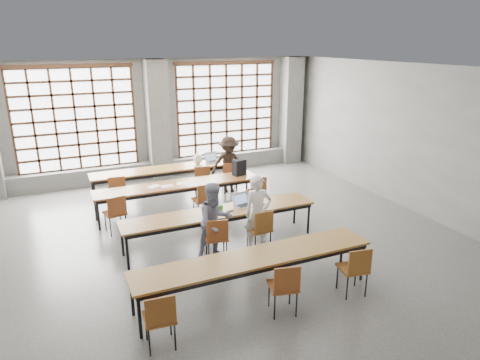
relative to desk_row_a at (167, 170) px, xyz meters
name	(u,v)px	position (x,y,z in m)	size (l,w,h in m)	color
floor	(225,250)	(0.19, -3.70, -0.66)	(11.00, 11.00, 0.00)	#4C4C49
ceiling	(223,70)	(0.19, -3.70, 2.84)	(11.00, 11.00, 0.00)	silver
wall_back	(156,119)	(0.19, 1.80, 1.09)	(10.00, 10.00, 0.00)	#5C5C5A
wall_right	(423,142)	(5.19, -3.70, 1.09)	(11.00, 11.00, 0.00)	#5C5C5A
column_mid	(158,120)	(0.19, 1.52, 1.09)	(0.60, 0.55, 3.50)	#535250
column_right	(291,111)	(4.69, 1.52, 1.09)	(0.60, 0.55, 3.50)	#535250
window_left	(76,120)	(-2.06, 1.72, 1.24)	(3.32, 0.12, 3.00)	white
window_right	(226,110)	(2.44, 1.72, 1.24)	(3.32, 0.12, 3.00)	white
sill_ledge	(160,169)	(0.19, 1.60, -0.41)	(9.80, 0.35, 0.50)	#535250
desk_row_a	(167,170)	(0.00, 0.00, 0.00)	(4.00, 0.70, 0.73)	brown
desk_row_b	(179,186)	(-0.07, -1.42, 0.00)	(4.00, 0.70, 0.73)	brown
desk_row_c	(220,214)	(0.21, -3.42, 0.00)	(4.00, 0.70, 0.73)	brown
desk_row_d	(255,260)	(0.03, -5.41, 0.00)	(4.00, 0.70, 0.73)	brown
chair_back_left	(117,189)	(-1.41, -0.63, -0.13)	(0.46, 0.47, 0.88)	brown
chair_back_mid	(202,178)	(0.78, -0.63, -0.13)	(0.51, 0.51, 0.88)	brown
chair_back_right	(230,174)	(1.58, -0.63, -0.13)	(0.51, 0.51, 0.88)	brown
chair_mid_left	(116,210)	(-1.66, -2.05, -0.13)	(0.49, 0.49, 0.88)	brown
chair_mid_centre	(204,197)	(0.33, -2.05, -0.13)	(0.44, 0.44, 0.88)	brown
chair_mid_right	(257,189)	(1.71, -2.05, -0.13)	(0.50, 0.50, 0.88)	brown
chair_front_left	(217,235)	(-0.11, -4.05, -0.13)	(0.50, 0.50, 0.88)	brown
chair_front_right	(261,227)	(0.81, -4.05, -0.13)	(0.44, 0.44, 0.88)	brown
chair_near_left	(160,315)	(-1.68, -6.04, -0.13)	(0.45, 0.46, 0.88)	brown
chair_near_mid	(285,284)	(0.21, -6.04, -0.13)	(0.50, 0.51, 0.88)	brown
chair_near_right	(355,266)	(1.52, -6.04, -0.13)	(0.48, 0.48, 0.88)	brown
student_male	(258,213)	(0.81, -3.92, 0.10)	(0.56, 0.37, 1.54)	silver
student_female	(215,221)	(-0.09, -3.92, 0.09)	(0.73, 0.57, 1.51)	#1A2050
student_back	(229,164)	(1.60, -0.50, 0.11)	(1.00, 0.57, 1.54)	black
laptop_front	(242,202)	(0.75, -3.31, 0.13)	(0.41, 0.37, 0.26)	#B8B8BD
laptop_back	(212,159)	(1.34, 0.11, 0.13)	(0.39, 0.35, 0.26)	#B5B6BA
mouse	(263,203)	(1.16, -3.44, 0.08)	(0.10, 0.06, 0.04)	silver
green_box	(216,208)	(0.16, -3.34, 0.11)	(0.25, 0.09, 0.09)	#358A2D
phone	(230,211)	(0.39, -3.52, 0.07)	(0.13, 0.06, 0.01)	black
paper_sheet_a	(154,186)	(-0.67, -1.37, 0.07)	(0.30, 0.21, 0.00)	white
paper_sheet_b	(167,186)	(-0.37, -1.47, 0.07)	(0.30, 0.21, 0.00)	silver
paper_sheet_c	(183,183)	(0.03, -1.42, 0.07)	(0.30, 0.21, 0.00)	white
backpack	(239,167)	(1.53, -1.37, 0.27)	(0.32, 0.20, 0.40)	black
plastic_bag	(198,159)	(0.90, 0.05, 0.21)	(0.26, 0.21, 0.29)	silver
red_pouch	(159,314)	(-1.67, -5.96, -0.16)	(0.20, 0.08, 0.06)	maroon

